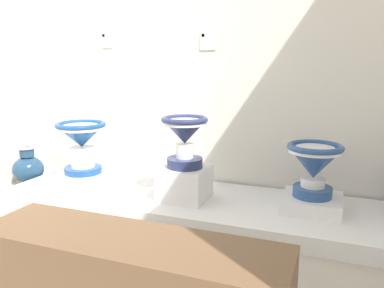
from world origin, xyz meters
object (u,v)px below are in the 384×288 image
(antique_toilet_rightmost, at_px, (185,135))
(plinth_block_broad_patterned, at_px, (312,203))
(antique_toilet_broad_patterned, at_px, (314,163))
(museum_bench, at_px, (129,283))
(plinth_block_squat_floral, at_px, (84,177))
(info_placard_first, at_px, (107,40))
(info_placard_second, at_px, (208,41))
(plinth_block_rightmost, at_px, (185,183))
(antique_toilet_squat_floral, at_px, (81,139))
(decorative_vase_companion, at_px, (28,168))

(antique_toilet_rightmost, height_order, plinth_block_broad_patterned, antique_toilet_rightmost)
(antique_toilet_broad_patterned, relative_size, museum_bench, 0.28)
(plinth_block_squat_floral, xyz_separation_m, info_placard_first, (0.02, 0.41, 1.13))
(museum_bench, bearing_deg, antique_toilet_rightmost, 101.91)
(plinth_block_broad_patterned, height_order, info_placard_second, info_placard_second)
(info_placard_first, distance_m, museum_bench, 2.37)
(plinth_block_rightmost, xyz_separation_m, info_placard_second, (0.00, 0.49, 1.03))
(antique_toilet_rightmost, xyz_separation_m, info_placard_first, (-0.92, 0.49, 0.69))
(antique_toilet_squat_floral, bearing_deg, info_placard_second, 23.28)
(info_placard_second, distance_m, museum_bench, 2.05)
(plinth_block_squat_floral, relative_size, plinth_block_rightmost, 1.10)
(museum_bench, bearing_deg, info_placard_second, 98.54)
(plinth_block_rightmost, relative_size, plinth_block_broad_patterned, 0.84)
(plinth_block_squat_floral, height_order, info_placard_first, info_placard_first)
(plinth_block_broad_patterned, relative_size, info_placard_second, 2.78)
(plinth_block_squat_floral, bearing_deg, decorative_vase_companion, 176.55)
(antique_toilet_broad_patterned, distance_m, museum_bench, 1.51)
(info_placard_second, bearing_deg, plinth_block_broad_patterned, -23.23)
(antique_toilet_squat_floral, xyz_separation_m, info_placard_first, (0.02, 0.41, 0.81))
(antique_toilet_rightmost, height_order, info_placard_second, info_placard_second)
(antique_toilet_broad_patterned, height_order, info_placard_second, info_placard_second)
(info_placard_second, bearing_deg, antique_toilet_squat_floral, -156.72)
(plinth_block_squat_floral, height_order, info_placard_second, info_placard_second)
(plinth_block_rightmost, height_order, decorative_vase_companion, decorative_vase_companion)
(info_placard_second, bearing_deg, plinth_block_rightmost, -90.30)
(plinth_block_squat_floral, distance_m, plinth_block_rightmost, 0.95)
(plinth_block_rightmost, height_order, antique_toilet_broad_patterned, antique_toilet_broad_patterned)
(antique_toilet_rightmost, height_order, museum_bench, antique_toilet_rightmost)
(antique_toilet_broad_patterned, bearing_deg, museum_bench, -114.25)
(antique_toilet_rightmost, relative_size, decorative_vase_companion, 1.00)
(info_placard_second, relative_size, decorative_vase_companion, 0.39)
(plinth_block_squat_floral, bearing_deg, museum_bench, -47.79)
(plinth_block_squat_floral, bearing_deg, info_placard_second, 23.28)
(antique_toilet_squat_floral, height_order, plinth_block_broad_patterned, antique_toilet_squat_floral)
(antique_toilet_broad_patterned, height_order, museum_bench, antique_toilet_broad_patterned)
(plinth_block_rightmost, relative_size, decorative_vase_companion, 0.90)
(antique_toilet_broad_patterned, bearing_deg, info_placard_first, 168.22)
(info_placard_second, bearing_deg, info_placard_first, -180.00)
(plinth_block_rightmost, distance_m, info_placard_second, 1.14)
(decorative_vase_companion, relative_size, museum_bench, 0.28)
(antique_toilet_squat_floral, bearing_deg, museum_bench, -47.79)
(info_placard_first, bearing_deg, plinth_block_squat_floral, -92.91)
(antique_toilet_rightmost, distance_m, plinth_block_broad_patterned, 0.98)
(plinth_block_rightmost, distance_m, museum_bench, 1.28)
(plinth_block_rightmost, bearing_deg, museum_bench, -78.09)
(museum_bench, bearing_deg, plinth_block_broad_patterned, 65.75)
(info_placard_first, bearing_deg, decorative_vase_companion, -150.26)
(info_placard_first, distance_m, decorative_vase_companion, 1.35)
(museum_bench, bearing_deg, info_placard_first, 124.32)
(museum_bench, bearing_deg, plinth_block_squat_floral, 132.21)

